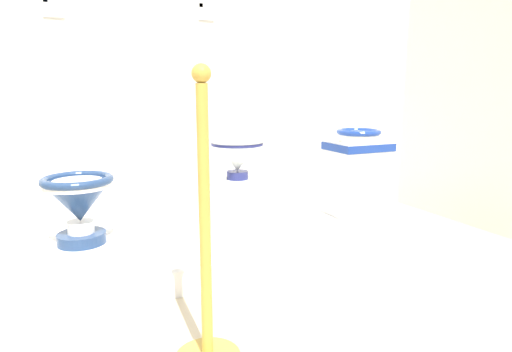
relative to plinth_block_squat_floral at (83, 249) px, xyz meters
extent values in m
cube|color=white|center=(0.87, 0.07, -0.10)|extent=(2.63, 0.96, 0.13)
cube|color=white|center=(0.00, 0.00, 0.00)|extent=(0.35, 0.40, 0.06)
cylinder|color=navy|center=(0.00, 0.00, 0.06)|extent=(0.24, 0.24, 0.06)
cylinder|color=white|center=(0.00, 0.00, 0.12)|extent=(0.13, 0.13, 0.06)
cone|color=navy|center=(0.00, 0.00, 0.26)|extent=(0.33, 0.33, 0.21)
cylinder|color=white|center=(0.00, 0.00, 0.34)|extent=(0.33, 0.33, 0.03)
torus|color=navy|center=(0.00, 0.00, 0.36)|extent=(0.35, 0.35, 0.04)
cylinder|color=white|center=(0.00, 0.00, 0.36)|extent=(0.23, 0.23, 0.01)
cube|color=white|center=(0.90, 0.12, 0.09)|extent=(0.36, 0.34, 0.25)
cylinder|color=white|center=(0.90, 0.12, 0.24)|extent=(0.27, 0.27, 0.06)
cylinder|color=navy|center=(0.90, 0.12, 0.29)|extent=(0.13, 0.13, 0.05)
cone|color=white|center=(0.90, 0.12, 0.41)|extent=(0.32, 0.32, 0.19)
cylinder|color=navy|center=(0.90, 0.12, 0.49)|extent=(0.31, 0.31, 0.03)
torus|color=white|center=(0.90, 0.12, 0.51)|extent=(0.33, 0.33, 0.04)
cylinder|color=navy|center=(0.90, 0.12, 0.50)|extent=(0.22, 0.22, 0.01)
cube|color=white|center=(1.72, 0.03, 0.05)|extent=(0.31, 0.34, 0.17)
cube|color=white|center=(1.72, 0.03, 0.30)|extent=(0.37, 0.29, 0.33)
cube|color=navy|center=(1.72, 0.03, 0.43)|extent=(0.37, 0.30, 0.05)
cylinder|color=white|center=(1.72, 0.03, 0.50)|extent=(0.26, 0.26, 0.06)
torus|color=navy|center=(1.72, 0.03, 0.53)|extent=(0.29, 0.29, 0.04)
cube|color=white|center=(-0.04, 0.56, 1.26)|extent=(0.11, 0.01, 0.11)
cube|color=#386BAD|center=(-0.07, 0.56, 1.29)|extent=(0.02, 0.01, 0.02)
cube|color=white|center=(0.87, 0.56, 1.30)|extent=(0.11, 0.01, 0.11)
cube|color=slate|center=(0.84, 0.56, 1.33)|extent=(0.02, 0.01, 0.02)
cylinder|color=gold|center=(0.36, -0.93, 0.34)|extent=(0.04, 0.04, 0.96)
sphere|color=gold|center=(0.36, -0.93, 0.85)|extent=(0.06, 0.06, 0.06)
camera|label=1|loc=(-0.07, -2.30, 0.80)|focal=30.85mm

